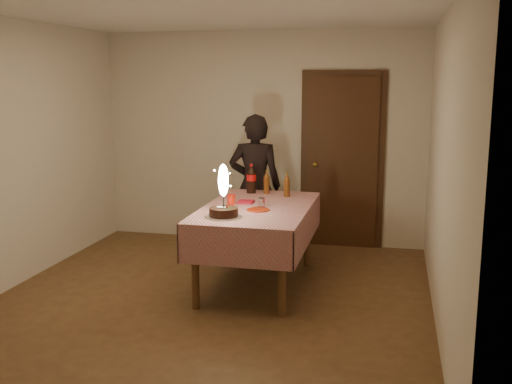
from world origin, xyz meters
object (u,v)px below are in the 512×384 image
cola_bottle (251,179)px  red_plate (258,210)px  birthday_cake (224,203)px  amber_bottle_right (287,185)px  dining_table (257,217)px  photographer (255,186)px  red_cup (231,199)px  amber_bottle_left (266,183)px  clear_cup (261,203)px

cola_bottle → red_plate: bearing=-72.3°
birthday_cake → amber_bottle_right: bearing=70.2°
dining_table → photographer: 1.03m
red_plate → amber_bottle_right: bearing=78.8°
dining_table → birthday_cake: (-0.19, -0.51, 0.23)m
birthday_cake → red_cup: birthday_cake is taller
red_plate → photographer: photographer is taller
amber_bottle_left → amber_bottle_right: 0.27m
dining_table → amber_bottle_left: 0.71m
red_plate → red_cup: size_ratio=2.20×
cola_bottle → photographer: 0.35m
red_plate → red_cup: bearing=148.1°
red_plate → cola_bottle: bearing=107.7°
birthday_cake → clear_cup: bearing=63.7°
birthday_cake → clear_cup: (0.24, 0.48, -0.08)m
dining_table → red_plate: 0.21m
dining_table → birthday_cake: birthday_cake is taller
dining_table → amber_bottle_right: size_ratio=6.75×
red_cup → cola_bottle: bearing=85.5°
dining_table → amber_bottle_left: amber_bottle_left is taller
dining_table → cola_bottle: cola_bottle is taller
birthday_cake → cola_bottle: birthday_cake is taller
birthday_cake → photographer: photographer is taller
red_plate → red_cup: red_cup is taller
photographer → clear_cup: bearing=-73.5°
birthday_cake → red_cup: size_ratio=4.79×
clear_cup → photographer: size_ratio=0.06×
red_cup → photographer: 0.96m
clear_cup → amber_bottle_left: bearing=98.0°
dining_table → amber_bottle_left: (-0.05, 0.67, 0.22)m
dining_table → red_cup: red_cup is taller
birthday_cake → amber_bottle_right: 1.13m
red_plate → dining_table: bearing=105.8°
dining_table → clear_cup: size_ratio=19.11×
birthday_cake → amber_bottle_left: (0.14, 1.18, -0.01)m
red_cup → cola_bottle: cola_bottle is taller
red_cup → amber_bottle_right: 0.70m
dining_table → red_plate: (0.05, -0.17, 0.11)m
birthday_cake → cola_bottle: (-0.03, 1.17, 0.03)m
clear_cup → dining_table: bearing=151.5°
clear_cup → cola_bottle: size_ratio=0.28×
clear_cup → cola_bottle: 0.75m
red_cup → photographer: size_ratio=0.06×
amber_bottle_left → photographer: photographer is taller
dining_table → photographer: (-0.25, 0.99, 0.13)m
dining_table → red_cup: bearing=173.9°
red_cup → amber_bottle_left: bearing=71.4°
amber_bottle_right → amber_bottle_left: bearing=154.5°
dining_table → photographer: photographer is taller
birthday_cake → red_cup: bearing=98.1°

